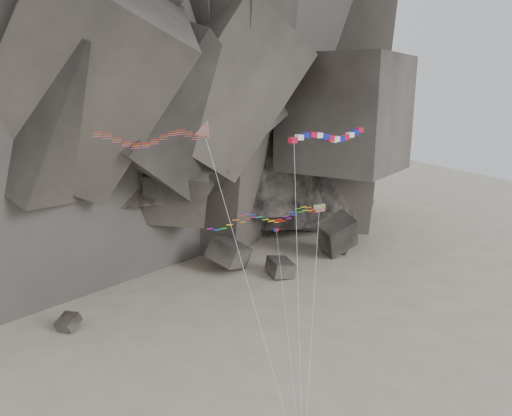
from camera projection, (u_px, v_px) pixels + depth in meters
name	position (u px, v px, depth m)	size (l,w,h in m)	color
headland	(94.00, 35.00, 99.64)	(110.00, 70.00, 84.00)	#4B443E
boulder_field	(186.00, 272.00, 84.24)	(75.77, 16.00, 9.33)	#47423F
delta_kite	(146.00, 137.00, 40.88)	(13.45, 11.84, 29.42)	red
banner_kite	(329.00, 138.00, 48.16)	(13.79, 12.02, 27.87)	red
parafoil_kite	(262.00, 218.00, 47.69)	(12.55, 11.57, 20.57)	#DBF20D
pennant_kite	(282.00, 282.00, 49.25)	(4.93, 13.52, 17.67)	red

